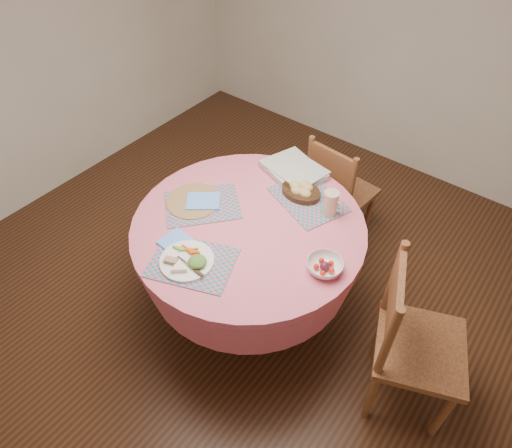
# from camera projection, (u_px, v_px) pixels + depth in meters

# --- Properties ---
(ground) EXTENTS (4.00, 4.00, 0.00)m
(ground) POSITION_uv_depth(u_px,v_px,m) (250.00, 307.00, 2.92)
(ground) COLOR #331C0F
(ground) RESTS_ON ground
(room_envelope) EXTENTS (4.01, 4.01, 2.71)m
(room_envelope) POSITION_uv_depth(u_px,v_px,m) (246.00, 42.00, 1.72)
(room_envelope) COLOR silver
(room_envelope) RESTS_ON ground
(dining_table) EXTENTS (1.24, 1.24, 0.75)m
(dining_table) POSITION_uv_depth(u_px,v_px,m) (249.00, 249.00, 2.53)
(dining_table) COLOR #DF6873
(dining_table) RESTS_ON ground
(chair_right) EXTENTS (0.56, 0.57, 0.96)m
(chair_right) POSITION_uv_depth(u_px,v_px,m) (411.00, 340.00, 2.18)
(chair_right) COLOR brown
(chair_right) RESTS_ON ground
(chair_back) EXTENTS (0.43, 0.42, 0.86)m
(chair_back) POSITION_uv_depth(u_px,v_px,m) (337.00, 191.00, 3.05)
(chair_back) COLOR brown
(chair_back) RESTS_ON ground
(placemat_front) EXTENTS (0.48, 0.42, 0.01)m
(placemat_front) POSITION_uv_depth(u_px,v_px,m) (192.00, 262.00, 2.20)
(placemat_front) COLOR #178283
(placemat_front) RESTS_ON dining_table
(placemat_left) EXTENTS (0.49, 0.50, 0.01)m
(placemat_left) POSITION_uv_depth(u_px,v_px,m) (202.00, 205.00, 2.50)
(placemat_left) COLOR #178283
(placemat_left) RESTS_ON dining_table
(placemat_back) EXTENTS (0.48, 0.42, 0.01)m
(placemat_back) POSITION_uv_depth(u_px,v_px,m) (308.00, 199.00, 2.53)
(placemat_back) COLOR #178283
(placemat_back) RESTS_ON dining_table
(wicker_trivet) EXTENTS (0.30, 0.30, 0.01)m
(wicker_trivet) POSITION_uv_depth(u_px,v_px,m) (194.00, 201.00, 2.51)
(wicker_trivet) COLOR brown
(wicker_trivet) RESTS_ON dining_table
(napkin_near) EXTENTS (0.19, 0.16, 0.01)m
(napkin_near) POSITION_uv_depth(u_px,v_px,m) (178.00, 244.00, 2.28)
(napkin_near) COLOR #62A2FE
(napkin_near) RESTS_ON dining_table
(napkin_far) EXTENTS (0.23, 0.22, 0.01)m
(napkin_far) POSITION_uv_depth(u_px,v_px,m) (203.00, 201.00, 2.50)
(napkin_far) COLOR #62A2FE
(napkin_far) RESTS_ON placemat_left
(dinner_plate) EXTENTS (0.26, 0.26, 0.05)m
(dinner_plate) POSITION_uv_depth(u_px,v_px,m) (187.00, 261.00, 2.18)
(dinner_plate) COLOR white
(dinner_plate) RESTS_ON placemat_front
(bread_bowl) EXTENTS (0.23, 0.23, 0.08)m
(bread_bowl) POSITION_uv_depth(u_px,v_px,m) (301.00, 190.00, 2.53)
(bread_bowl) COLOR black
(bread_bowl) RESTS_ON placemat_back
(latte_mug) EXTENTS (0.12, 0.08, 0.14)m
(latte_mug) POSITION_uv_depth(u_px,v_px,m) (331.00, 203.00, 2.40)
(latte_mug) COLOR #CEB48D
(latte_mug) RESTS_ON placemat_back
(fruit_bowl) EXTENTS (0.20, 0.20, 0.05)m
(fruit_bowl) POSITION_uv_depth(u_px,v_px,m) (325.00, 266.00, 2.15)
(fruit_bowl) COLOR white
(fruit_bowl) RESTS_ON dining_table
(newspaper_stack) EXTENTS (0.41, 0.37, 0.04)m
(newspaper_stack) POSITION_uv_depth(u_px,v_px,m) (294.00, 170.00, 2.68)
(newspaper_stack) COLOR silver
(newspaper_stack) RESTS_ON dining_table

